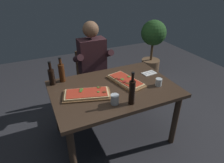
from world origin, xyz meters
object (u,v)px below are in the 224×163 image
at_px(pizza_rectangular_front, 87,94).
at_px(potted_plant_corner, 152,45).
at_px(oil_bottle_amber, 132,92).
at_px(dining_table, 114,94).
at_px(diner_chair, 92,75).
at_px(tumbler_near_camera, 159,83).
at_px(pizza_rectangular_left, 126,81).
at_px(seated_diner, 93,63).
at_px(wine_bottle_dark, 52,76).
at_px(vinegar_bottle_green, 62,72).
at_px(tumbler_far_side, 115,99).

bearing_deg(pizza_rectangular_front, potted_plant_corner, 36.03).
bearing_deg(oil_bottle_amber, dining_table, 94.59).
distance_m(dining_table, diner_chair, 0.87).
relative_size(tumbler_near_camera, potted_plant_corner, 0.08).
bearing_deg(pizza_rectangular_left, seated_diner, 103.29).
bearing_deg(dining_table, pizza_rectangular_left, 15.17).
distance_m(wine_bottle_dark, potted_plant_corner, 2.15).
relative_size(dining_table, seated_diner, 1.05).
bearing_deg(wine_bottle_dark, dining_table, -30.25).
xyz_separation_m(oil_bottle_amber, seated_diner, (-0.01, 1.09, -0.13)).
bearing_deg(vinegar_bottle_green, diner_chair, 42.27).
distance_m(pizza_rectangular_front, tumbler_near_camera, 0.83).
relative_size(oil_bottle_amber, tumbler_far_side, 3.41).
xyz_separation_m(pizza_rectangular_front, seated_diner, (0.35, 0.78, -0.02)).
bearing_deg(potted_plant_corner, tumbler_near_camera, -122.64).
xyz_separation_m(dining_table, potted_plant_corner, (1.36, 1.19, 0.04)).
bearing_deg(pizza_rectangular_left, tumbler_near_camera, -35.85).
bearing_deg(oil_bottle_amber, potted_plant_corner, 49.22).
distance_m(oil_bottle_amber, potted_plant_corner, 2.05).
relative_size(dining_table, potted_plant_corner, 1.21).
distance_m(pizza_rectangular_front, pizza_rectangular_left, 0.52).
bearing_deg(pizza_rectangular_left, dining_table, -164.83).
relative_size(vinegar_bottle_green, tumbler_near_camera, 3.46).
distance_m(vinegar_bottle_green, potted_plant_corner, 2.03).
height_order(wine_bottle_dark, tumbler_near_camera, wine_bottle_dark).
height_order(tumbler_far_side, diner_chair, diner_chair).
height_order(pizza_rectangular_left, wine_bottle_dark, wine_bottle_dark).
xyz_separation_m(tumbler_near_camera, potted_plant_corner, (0.87, 1.37, -0.09)).
bearing_deg(vinegar_bottle_green, pizza_rectangular_left, -26.67).
distance_m(vinegar_bottle_green, tumbler_far_side, 0.78).
bearing_deg(diner_chair, pizza_rectangular_front, -111.24).
distance_m(pizza_rectangular_front, vinegar_bottle_green, 0.47).
distance_m(dining_table, seated_diner, 0.74).
relative_size(pizza_rectangular_left, oil_bottle_amber, 1.52).
height_order(pizza_rectangular_front, diner_chair, diner_chair).
bearing_deg(potted_plant_corner, seated_diner, -161.30).
bearing_deg(seated_diner, pizza_rectangular_front, -114.17).
bearing_deg(tumbler_far_side, dining_table, 66.71).
bearing_deg(oil_bottle_amber, pizza_rectangular_left, 69.61).
bearing_deg(potted_plant_corner, pizza_rectangular_left, -135.99).
relative_size(tumbler_far_side, potted_plant_corner, 0.09).
xyz_separation_m(dining_table, tumbler_far_side, (-0.13, -0.29, 0.15)).
bearing_deg(pizza_rectangular_front, diner_chair, 68.76).
xyz_separation_m(oil_bottle_amber, tumbler_far_side, (-0.15, 0.06, -0.09)).
bearing_deg(tumbler_far_side, pizza_rectangular_left, 48.19).
height_order(pizza_rectangular_left, seated_diner, seated_diner).
xyz_separation_m(vinegar_bottle_green, tumbler_near_camera, (0.99, -0.56, -0.08)).
xyz_separation_m(dining_table, oil_bottle_amber, (0.03, -0.35, 0.23)).
height_order(tumbler_far_side, seated_diner, seated_diner).
xyz_separation_m(pizza_rectangular_left, tumbler_far_side, (-0.30, -0.34, 0.03)).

